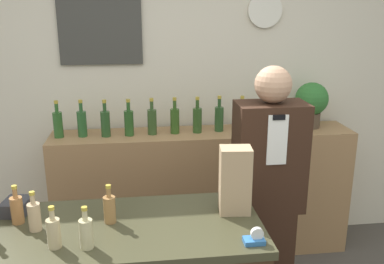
# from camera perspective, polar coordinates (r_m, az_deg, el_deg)

# --- Properties ---
(back_wall) EXTENTS (5.20, 0.09, 2.70)m
(back_wall) POSITION_cam_1_polar(r_m,az_deg,el_deg) (3.38, -2.44, 6.82)
(back_wall) COLOR beige
(back_wall) RESTS_ON ground_plane
(back_shelf) EXTENTS (2.29, 0.38, 1.00)m
(back_shelf) POSITION_cam_1_polar(r_m,az_deg,el_deg) (3.42, 1.48, -8.10)
(back_shelf) COLOR #9E754C
(back_shelf) RESTS_ON ground_plane
(shopkeeper) EXTENTS (0.41, 0.26, 1.61)m
(shopkeeper) POSITION_cam_1_polar(r_m,az_deg,el_deg) (2.66, 9.97, -8.77)
(shopkeeper) COLOR #331E14
(shopkeeper) RESTS_ON ground_plane
(potted_plant) EXTENTS (0.25, 0.25, 0.36)m
(potted_plant) POSITION_cam_1_polar(r_m,az_deg,el_deg) (3.44, 15.64, 3.89)
(potted_plant) COLOR #4C3D2D
(potted_plant) RESTS_ON back_shelf
(paper_bag) EXTENTS (0.16, 0.13, 0.33)m
(paper_bag) POSITION_cam_1_polar(r_m,az_deg,el_deg) (2.09, 5.77, -6.42)
(paper_bag) COLOR tan
(paper_bag) RESTS_ON display_counter
(tape_dispenser) EXTENTS (0.09, 0.06, 0.07)m
(tape_dispenser) POSITION_cam_1_polar(r_m,az_deg,el_deg) (1.90, 8.40, -13.84)
(tape_dispenser) COLOR #2D66A8
(tape_dispenser) RESTS_ON display_counter
(gift_box) EXTENTS (0.14, 0.16, 0.07)m
(gift_box) POSITION_cam_1_polar(r_m,az_deg,el_deg) (2.29, -22.36, -9.18)
(gift_box) COLOR #2D2D33
(gift_box) RESTS_ON display_counter
(counter_bottle_1) EXTENTS (0.06, 0.06, 0.19)m
(counter_bottle_1) POSITION_cam_1_polar(r_m,az_deg,el_deg) (2.18, -22.31, -9.48)
(counter_bottle_1) COLOR #A16D3F
(counter_bottle_1) RESTS_ON display_counter
(counter_bottle_2) EXTENTS (0.06, 0.06, 0.19)m
(counter_bottle_2) POSITION_cam_1_polar(r_m,az_deg,el_deg) (2.08, -20.27, -10.43)
(counter_bottle_2) COLOR tan
(counter_bottle_2) RESTS_ON display_counter
(counter_bottle_3) EXTENTS (0.06, 0.06, 0.19)m
(counter_bottle_3) POSITION_cam_1_polar(r_m,az_deg,el_deg) (1.92, -17.96, -12.58)
(counter_bottle_3) COLOR tan
(counter_bottle_3) RESTS_ON display_counter
(counter_bottle_4) EXTENTS (0.06, 0.06, 0.19)m
(counter_bottle_4) POSITION_cam_1_polar(r_m,az_deg,el_deg) (1.88, -13.93, -12.89)
(counter_bottle_4) COLOR tan
(counter_bottle_4) RESTS_ON display_counter
(counter_bottle_5) EXTENTS (0.06, 0.06, 0.19)m
(counter_bottle_5) POSITION_cam_1_polar(r_m,az_deg,el_deg) (2.06, -10.94, -9.97)
(counter_bottle_5) COLOR olive
(counter_bottle_5) RESTS_ON display_counter
(shelf_bottle_0) EXTENTS (0.07, 0.07, 0.27)m
(shelf_bottle_0) POSITION_cam_1_polar(r_m,az_deg,el_deg) (3.23, -17.44, 1.06)
(shelf_bottle_0) COLOR #2B5926
(shelf_bottle_0) RESTS_ON back_shelf
(shelf_bottle_1) EXTENTS (0.07, 0.07, 0.27)m
(shelf_bottle_1) POSITION_cam_1_polar(r_m,az_deg,el_deg) (3.21, -14.46, 1.19)
(shelf_bottle_1) COLOR #27562A
(shelf_bottle_1) RESTS_ON back_shelf
(shelf_bottle_2) EXTENTS (0.07, 0.07, 0.27)m
(shelf_bottle_2) POSITION_cam_1_polar(r_m,az_deg,el_deg) (3.17, -11.47, 1.21)
(shelf_bottle_2) COLOR #274C25
(shelf_bottle_2) RESTS_ON back_shelf
(shelf_bottle_3) EXTENTS (0.07, 0.07, 0.27)m
(shelf_bottle_3) POSITION_cam_1_polar(r_m,az_deg,el_deg) (3.16, -8.41, 1.33)
(shelf_bottle_3) COLOR #275021
(shelf_bottle_3) RESTS_ON back_shelf
(shelf_bottle_4) EXTENTS (0.07, 0.07, 0.27)m
(shelf_bottle_4) POSITION_cam_1_polar(r_m,az_deg,el_deg) (3.17, -5.35, 1.49)
(shelf_bottle_4) COLOR #314C25
(shelf_bottle_4) RESTS_ON back_shelf
(shelf_bottle_5) EXTENTS (0.07, 0.07, 0.27)m
(shelf_bottle_5) POSITION_cam_1_polar(r_m,az_deg,el_deg) (3.18, -2.31, 1.62)
(shelf_bottle_5) COLOR #30521E
(shelf_bottle_5) RESTS_ON back_shelf
(shelf_bottle_6) EXTENTS (0.07, 0.07, 0.27)m
(shelf_bottle_6) POSITION_cam_1_polar(r_m,az_deg,el_deg) (3.20, 0.71, 1.71)
(shelf_bottle_6) COLOR #2D4D20
(shelf_bottle_6) RESTS_ON back_shelf
(shelf_bottle_7) EXTENTS (0.07, 0.07, 0.27)m
(shelf_bottle_7) POSITION_cam_1_polar(r_m,az_deg,el_deg) (3.25, 3.63, 1.89)
(shelf_bottle_7) COLOR #274A24
(shelf_bottle_7) RESTS_ON back_shelf
(shelf_bottle_8) EXTENTS (0.07, 0.07, 0.27)m
(shelf_bottle_8) POSITION_cam_1_polar(r_m,az_deg,el_deg) (3.26, 6.64, 1.86)
(shelf_bottle_8) COLOR #2E5226
(shelf_bottle_8) RESTS_ON back_shelf
(shelf_bottle_9) EXTENTS (0.07, 0.07, 0.27)m
(shelf_bottle_9) POSITION_cam_1_polar(r_m,az_deg,el_deg) (3.30, 9.48, 1.96)
(shelf_bottle_9) COLOR #2B4A23
(shelf_bottle_9) RESTS_ON back_shelf
(shelf_bottle_10) EXTENTS (0.07, 0.07, 0.27)m
(shelf_bottle_10) POSITION_cam_1_polar(r_m,az_deg,el_deg) (3.37, 12.16, 2.10)
(shelf_bottle_10) COLOR #264B27
(shelf_bottle_10) RESTS_ON back_shelf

